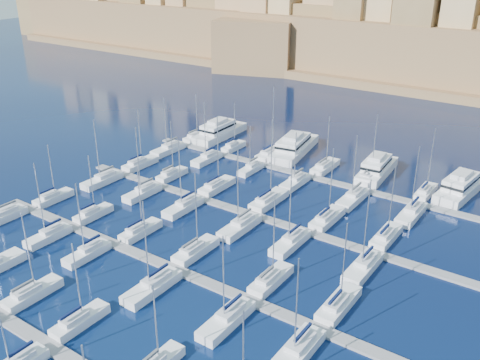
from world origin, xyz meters
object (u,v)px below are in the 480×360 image
Objects in this scene: motor_yacht_d at (461,186)px; motor_yacht_a at (219,131)px; motor_yacht_b at (294,146)px; motor_yacht_c at (377,168)px; sailboat_2 at (32,293)px.

motor_yacht_a is at bearing 179.54° from motor_yacht_d.
motor_yacht_d is at bearing -0.46° from motor_yacht_a.
motor_yacht_d is at bearing -2.01° from motor_yacht_b.
motor_yacht_b and motor_yacht_d have the same top height.
motor_yacht_a is 1.04× the size of motor_yacht_d.
motor_yacht_a is at bearing 178.89° from motor_yacht_c.
motor_yacht_c is at bearing -178.86° from motor_yacht_d.
motor_yacht_a is at bearing 105.69° from sailboat_2.
sailboat_2 is at bearing -108.45° from motor_yacht_c.
motor_yacht_b is at bearing 88.52° from sailboat_2.
motor_yacht_a is 1.10× the size of motor_yacht_c.
motor_yacht_c is (23.36, 70.01, 0.99)m from sailboat_2.
motor_yacht_a is 43.26m from motor_yacht_c.
motor_yacht_b is at bearing 2.32° from motor_yacht_a.
motor_yacht_c is at bearing -4.57° from motor_yacht_b.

